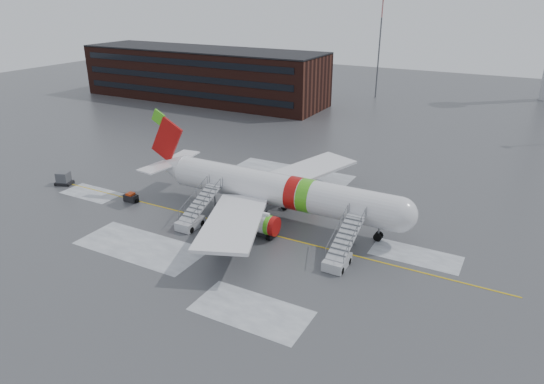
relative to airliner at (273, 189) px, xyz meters
The scene contains 9 objects.
ground 5.52m from the airliner, 127.92° to the right, with size 260.00×260.00×0.00m, color #494C4F.
airliner is the anchor object (origin of this frame).
airstair_fwd 13.05m from the airliner, 30.61° to the right, with size 2.05×7.70×3.48m.
airstair_aft 9.72m from the airliner, 136.10° to the right, with size 2.05×7.70×3.48m.
pushback_tug 5.75m from the airliner, 74.28° to the right, with size 2.91×2.26×1.61m.
uld_container 31.02m from the airliner, behind, with size 2.59×2.24×1.78m.
baggage_tractor 18.95m from the airliner, 164.83° to the right, with size 2.23×1.07×1.15m.
terminal_building 70.27m from the airliner, 132.75° to the left, with size 62.00×16.11×12.30m.
light_mast_far_n 76.06m from the airliner, 98.14° to the left, with size 1.20×1.20×24.25m.
Camera 1 is at (27.71, -42.95, 24.93)m, focal length 32.00 mm.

